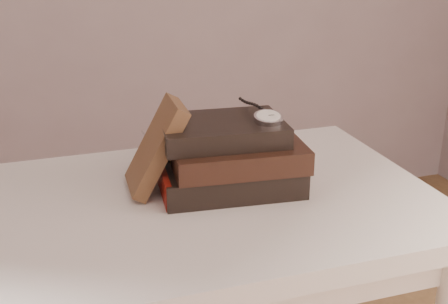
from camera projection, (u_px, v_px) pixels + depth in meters
name	position (u px, v px, depth m)	size (l,w,h in m)	color
table	(176.00, 244.00, 1.16)	(1.00, 0.60, 0.75)	silver
book_stack	(230.00, 157.00, 1.16)	(0.29, 0.21, 0.14)	black
journal	(156.00, 147.00, 1.14)	(0.03, 0.12, 0.19)	#412919
pocket_watch	(267.00, 117.00, 1.14)	(0.06, 0.16, 0.02)	silver
eyeglasses	(173.00, 139.00, 1.22)	(0.12, 0.14, 0.05)	silver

